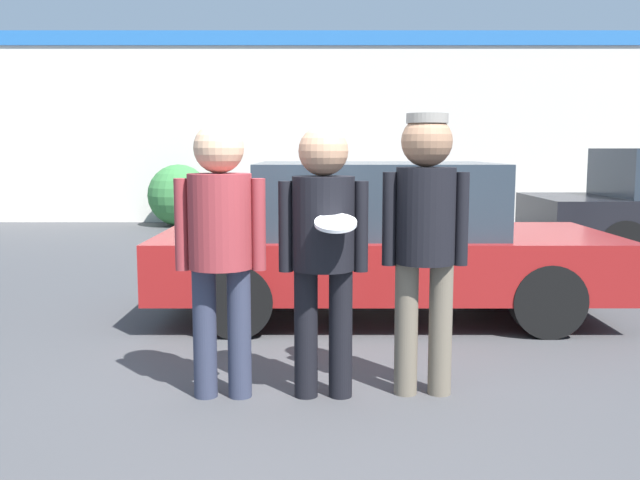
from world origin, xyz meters
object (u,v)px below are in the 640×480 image
Objects in this scene: parked_car_near at (377,240)px; person_middle_with_frisbee at (320,236)px; person_left at (217,233)px; shrub at (176,195)px; person_right at (422,225)px.

person_middle_with_frisbee is at bearing -103.57° from parked_car_near.
parked_car_near is at bearing 62.53° from person_left.
parked_car_near is 8.60m from shrub.
person_right is at bearing -70.63° from shrub.
person_right is (1.29, 0.05, 0.04)m from person_left.
person_left is at bearing -179.73° from person_middle_with_frisbee.
person_middle_with_frisbee is 0.96× the size of person_right.
person_middle_with_frisbee is 10.59m from shrub.
person_right is 2.29m from parked_car_near.
shrub is at bearing 102.59° from person_left.
parked_car_near is 3.34× the size of shrub.
person_middle_with_frisbee is at bearing -175.47° from person_right.
person_middle_with_frisbee is at bearing 0.27° from person_left.
person_left is 10.43m from shrub.
shrub is at bearing 113.81° from parked_car_near.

